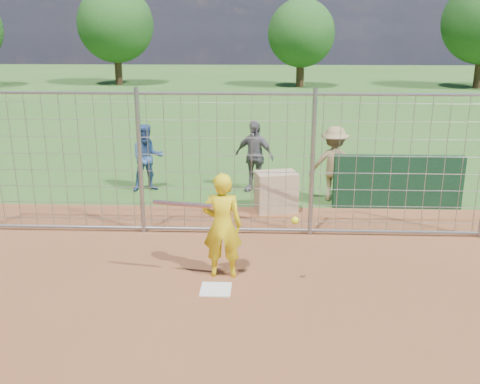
{
  "coord_description": "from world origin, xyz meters",
  "views": [
    {
      "loc": [
        0.63,
        -6.99,
        3.53
      ],
      "look_at": [
        0.3,
        0.8,
        1.15
      ],
      "focal_mm": 40.0,
      "sensor_mm": 36.0,
      "label": 1
    }
  ],
  "objects_px": {
    "bystander_a": "(148,158)",
    "bystander_c": "(334,164)",
    "batter": "(222,226)",
    "bystander_b": "(254,156)",
    "equipment_bin": "(276,192)"
  },
  "relations": [
    {
      "from": "bystander_a",
      "to": "bystander_c",
      "type": "height_order",
      "value": "bystander_c"
    },
    {
      "from": "batter",
      "to": "bystander_a",
      "type": "distance_m",
      "value": 4.8
    },
    {
      "from": "bystander_b",
      "to": "equipment_bin",
      "type": "height_order",
      "value": "bystander_b"
    },
    {
      "from": "bystander_a",
      "to": "equipment_bin",
      "type": "height_order",
      "value": "bystander_a"
    },
    {
      "from": "batter",
      "to": "bystander_a",
      "type": "relative_size",
      "value": 1.05
    },
    {
      "from": "batter",
      "to": "equipment_bin",
      "type": "height_order",
      "value": "batter"
    },
    {
      "from": "bystander_b",
      "to": "bystander_c",
      "type": "relative_size",
      "value": 1.01
    },
    {
      "from": "bystander_b",
      "to": "bystander_c",
      "type": "height_order",
      "value": "bystander_b"
    },
    {
      "from": "bystander_b",
      "to": "equipment_bin",
      "type": "bearing_deg",
      "value": -44.48
    },
    {
      "from": "bystander_a",
      "to": "bystander_b",
      "type": "height_order",
      "value": "bystander_b"
    },
    {
      "from": "bystander_c",
      "to": "equipment_bin",
      "type": "bearing_deg",
      "value": 36.94
    },
    {
      "from": "bystander_c",
      "to": "bystander_a",
      "type": "bearing_deg",
      "value": -2.59
    },
    {
      "from": "bystander_a",
      "to": "equipment_bin",
      "type": "relative_size",
      "value": 1.9
    },
    {
      "from": "batter",
      "to": "bystander_a",
      "type": "bearing_deg",
      "value": -66.11
    },
    {
      "from": "equipment_bin",
      "to": "batter",
      "type": "bearing_deg",
      "value": -118.87
    }
  ]
}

